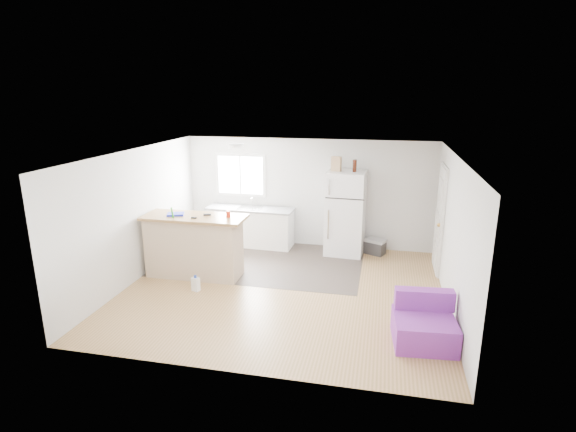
# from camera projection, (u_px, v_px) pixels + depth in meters

# --- Properties ---
(room) EXTENTS (5.51, 5.01, 2.41)m
(room) POSITION_uv_depth(u_px,v_px,m) (283.00, 225.00, 7.62)
(room) COLOR olive
(room) RESTS_ON ground
(vinyl_zone) EXTENTS (4.05, 2.50, 0.00)m
(vinyl_zone) POSITION_uv_depth(u_px,v_px,m) (262.00, 261.00, 9.26)
(vinyl_zone) COLOR #302924
(vinyl_zone) RESTS_ON floor
(window) EXTENTS (1.18, 0.06, 0.98)m
(window) POSITION_uv_depth(u_px,v_px,m) (241.00, 175.00, 10.18)
(window) COLOR white
(window) RESTS_ON back_wall
(interior_door) EXTENTS (0.11, 0.92, 2.10)m
(interior_door) POSITION_uv_depth(u_px,v_px,m) (440.00, 220.00, 8.57)
(interior_door) COLOR white
(interior_door) RESTS_ON right_wall
(ceiling_fixture) EXTENTS (0.30, 0.30, 0.07)m
(ceiling_fixture) POSITION_uv_depth(u_px,v_px,m) (236.00, 146.00, 8.68)
(ceiling_fixture) COLOR white
(ceiling_fixture) RESTS_ON ceiling
(kitchen_cabinets) EXTENTS (1.98, 0.70, 1.15)m
(kitchen_cabinets) POSITION_uv_depth(u_px,v_px,m) (251.00, 226.00, 10.14)
(kitchen_cabinets) COLOR white
(kitchen_cabinets) RESTS_ON floor
(peninsula) EXTENTS (1.91, 0.73, 1.17)m
(peninsula) POSITION_uv_depth(u_px,v_px,m) (194.00, 246.00, 8.41)
(peninsula) COLOR #CCB294
(peninsula) RESTS_ON floor
(refrigerator) EXTENTS (0.84, 0.80, 1.79)m
(refrigerator) POSITION_uv_depth(u_px,v_px,m) (346.00, 213.00, 9.51)
(refrigerator) COLOR white
(refrigerator) RESTS_ON floor
(cooler) EXTENTS (0.51, 0.45, 0.33)m
(cooler) POSITION_uv_depth(u_px,v_px,m) (375.00, 246.00, 9.65)
(cooler) COLOR #2F2F31
(cooler) RESTS_ON floor
(purple_seat) EXTENTS (0.89, 0.84, 0.68)m
(purple_seat) POSITION_uv_depth(u_px,v_px,m) (424.00, 325.00, 6.23)
(purple_seat) COLOR purple
(purple_seat) RESTS_ON floor
(cleaner_jug) EXTENTS (0.15, 0.13, 0.29)m
(cleaner_jug) POSITION_uv_depth(u_px,v_px,m) (196.00, 284.00, 7.86)
(cleaner_jug) COLOR white
(cleaner_jug) RESTS_ON floor
(mop) EXTENTS (0.23, 0.39, 1.39)m
(mop) POSITION_uv_depth(u_px,v_px,m) (172.00, 266.00, 8.41)
(mop) COLOR green
(mop) RESTS_ON floor
(red_cup) EXTENTS (0.10, 0.10, 0.12)m
(red_cup) POSITION_uv_depth(u_px,v_px,m) (228.00, 214.00, 8.15)
(red_cup) COLOR red
(red_cup) RESTS_ON peninsula
(blue_tray) EXTENTS (0.36, 0.31, 0.04)m
(blue_tray) POSITION_uv_depth(u_px,v_px,m) (175.00, 214.00, 8.30)
(blue_tray) COLOR #141EBD
(blue_tray) RESTS_ON peninsula
(tool_a) EXTENTS (0.15, 0.10, 0.03)m
(tool_a) POSITION_uv_depth(u_px,v_px,m) (207.00, 215.00, 8.28)
(tool_a) COLOR black
(tool_a) RESTS_ON peninsula
(tool_b) EXTENTS (0.10, 0.04, 0.03)m
(tool_b) POSITION_uv_depth(u_px,v_px,m) (194.00, 218.00, 8.08)
(tool_b) COLOR black
(tool_b) RESTS_ON peninsula
(cardboard_box) EXTENTS (0.22, 0.15, 0.30)m
(cardboard_box) POSITION_uv_depth(u_px,v_px,m) (336.00, 164.00, 9.23)
(cardboard_box) COLOR tan
(cardboard_box) RESTS_ON refrigerator
(bottle_left) EXTENTS (0.08, 0.08, 0.25)m
(bottle_left) POSITION_uv_depth(u_px,v_px,m) (354.00, 166.00, 9.14)
(bottle_left) COLOR #3B160A
(bottle_left) RESTS_ON refrigerator
(bottle_right) EXTENTS (0.07, 0.07, 0.25)m
(bottle_right) POSITION_uv_depth(u_px,v_px,m) (355.00, 166.00, 9.19)
(bottle_right) COLOR #3B160A
(bottle_right) RESTS_ON refrigerator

